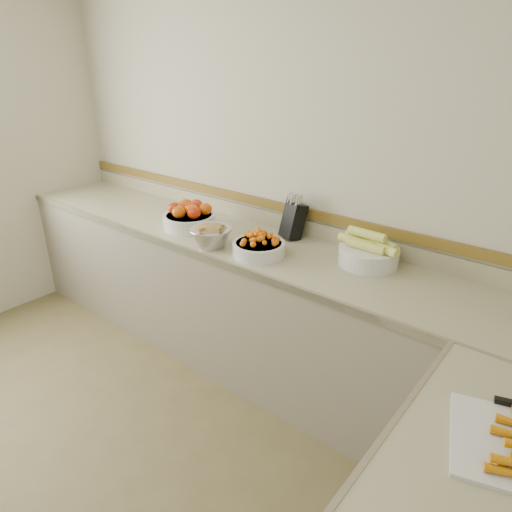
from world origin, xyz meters
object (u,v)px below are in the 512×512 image
Objects in this scene: corn_bowl at (368,252)px; rhubarb_bowl at (211,235)px; cherry_tomato_bowl at (259,246)px; tomato_bowl at (189,216)px; knife_block at (293,220)px.

rhubarb_bowl is (-0.84, -0.36, 0.00)m from corn_bowl.
corn_bowl reaches higher than cherry_tomato_bowl.
corn_bowl is at bearing 23.27° from rhubarb_bowl.
tomato_bowl is at bearing 156.65° from rhubarb_bowl.
corn_bowl is 0.92m from rhubarb_bowl.
knife_block is 0.97× the size of cherry_tomato_bowl.
corn_bowl is at bearing 27.58° from cherry_tomato_bowl.
cherry_tomato_bowl is at bearing -89.06° from knife_block.
tomato_bowl is 0.38m from rhubarb_bowl.
corn_bowl is at bearing -6.95° from knife_block.
tomato_bowl is at bearing 173.85° from cherry_tomato_bowl.
tomato_bowl is (-0.64, -0.28, -0.04)m from knife_block.
knife_block reaches higher than cherry_tomato_bowl.
corn_bowl is (0.55, -0.07, -0.05)m from knife_block.
cherry_tomato_bowl reaches higher than rhubarb_bowl.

